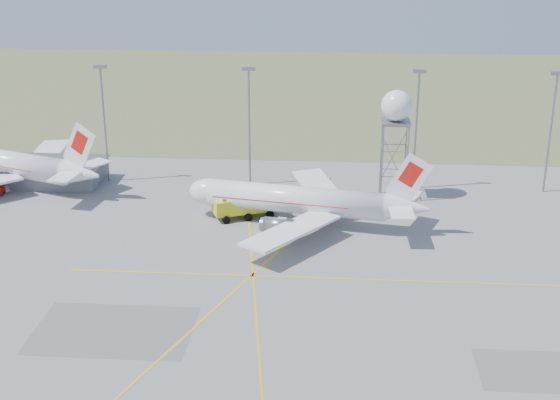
# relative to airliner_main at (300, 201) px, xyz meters

# --- Properties ---
(grass_strip) EXTENTS (400.00, 120.00, 0.03)m
(grass_strip) POSITION_rel_airliner_main_xyz_m (0.50, 91.72, -3.84)
(grass_strip) COLOR #506437
(grass_strip) RESTS_ON ground
(building_grey) EXTENTS (19.00, 10.00, 3.90)m
(building_grey) POSITION_rel_airliner_main_xyz_m (-44.50, 15.72, -1.88)
(building_grey) COLOR slate
(building_grey) RESTS_ON ground
(mast_a) EXTENTS (2.20, 0.50, 20.50)m
(mast_a) POSITION_rel_airliner_main_xyz_m (-34.50, 17.72, 8.22)
(mast_a) COLOR gray
(mast_a) RESTS_ON ground
(mast_b) EXTENTS (2.20, 0.50, 20.50)m
(mast_b) POSITION_rel_airliner_main_xyz_m (-9.50, 17.72, 8.22)
(mast_b) COLOR gray
(mast_b) RESTS_ON ground
(mast_c) EXTENTS (2.20, 0.50, 20.50)m
(mast_c) POSITION_rel_airliner_main_xyz_m (18.50, 17.72, 8.22)
(mast_c) COLOR gray
(mast_c) RESTS_ON ground
(mast_d) EXTENTS (2.20, 0.50, 20.50)m
(mast_d) POSITION_rel_airliner_main_xyz_m (40.50, 17.72, 8.22)
(mast_d) COLOR gray
(mast_d) RESTS_ON ground
(airliner_main) EXTENTS (36.86, 35.40, 12.58)m
(airliner_main) POSITION_rel_airliner_main_xyz_m (0.00, 0.00, 0.00)
(airliner_main) COLOR white
(airliner_main) RESTS_ON ground
(airliner_far) EXTENTS (37.23, 35.02, 13.04)m
(airliner_far) POSITION_rel_airliner_main_xyz_m (-51.69, 14.12, 0.14)
(airliner_far) COLOR white
(airliner_far) RESTS_ON ground
(radar_tower) EXTENTS (4.99, 4.99, 18.08)m
(radar_tower) POSITION_rel_airliner_main_xyz_m (14.73, 12.95, 6.29)
(radar_tower) COLOR gray
(radar_tower) RESTS_ON ground
(fire_truck) EXTENTS (10.33, 6.92, 3.93)m
(fire_truck) POSITION_rel_airliner_main_xyz_m (-8.33, 2.52, -1.96)
(fire_truck) COLOR yellow
(fire_truck) RESTS_ON ground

